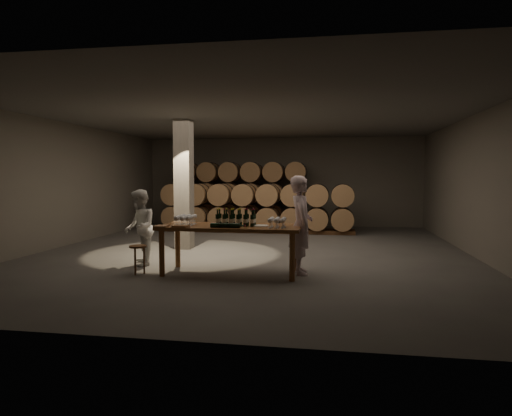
% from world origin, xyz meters
% --- Properties ---
extents(room, '(12.00, 12.00, 12.00)m').
position_xyz_m(room, '(-1.80, 0.20, 1.60)').
color(room, '#504D4B').
rests_on(room, ground).
extents(tasting_table, '(2.60, 1.10, 0.90)m').
position_xyz_m(tasting_table, '(0.00, -2.50, 0.80)').
color(tasting_table, brown).
rests_on(tasting_table, ground).
extents(barrel_stack_back, '(4.70, 0.95, 2.31)m').
position_xyz_m(barrel_stack_back, '(-1.35, 5.20, 1.20)').
color(barrel_stack_back, '#59321E').
rests_on(barrel_stack_back, ground).
extents(barrel_stack_front, '(6.26, 0.95, 1.57)m').
position_xyz_m(barrel_stack_front, '(-0.57, 3.80, 0.83)').
color(barrel_stack_front, '#59321E').
rests_on(barrel_stack_front, ground).
extents(bottle_cluster, '(0.73, 0.23, 0.32)m').
position_xyz_m(bottle_cluster, '(0.10, -2.53, 1.01)').
color(bottle_cluster, black).
rests_on(bottle_cluster, tasting_table).
extents(lying_bottles, '(0.63, 0.08, 0.08)m').
position_xyz_m(lying_bottles, '(0.00, -2.88, 0.94)').
color(lying_bottles, black).
rests_on(lying_bottles, tasting_table).
extents(glass_cluster_left, '(0.31, 0.53, 0.19)m').
position_xyz_m(glass_cluster_left, '(-0.85, -2.55, 1.03)').
color(glass_cluster_left, silver).
rests_on(glass_cluster_left, tasting_table).
extents(glass_cluster_right, '(0.31, 0.42, 0.18)m').
position_xyz_m(glass_cluster_right, '(0.88, -2.65, 1.03)').
color(glass_cluster_right, silver).
rests_on(glass_cluster_right, tasting_table).
extents(plate, '(0.30, 0.30, 0.02)m').
position_xyz_m(plate, '(0.56, -2.53, 0.91)').
color(plate, white).
rests_on(plate, tasting_table).
extents(notebook_near, '(0.28, 0.23, 0.03)m').
position_xyz_m(notebook_near, '(-0.83, -2.90, 0.92)').
color(notebook_near, brown).
rests_on(notebook_near, tasting_table).
extents(notebook_corner, '(0.25, 0.30, 0.02)m').
position_xyz_m(notebook_corner, '(-1.18, -2.92, 0.91)').
color(notebook_corner, brown).
rests_on(notebook_corner, tasting_table).
extents(pen, '(0.14, 0.06, 0.01)m').
position_xyz_m(pen, '(-0.71, -2.95, 0.91)').
color(pen, black).
rests_on(pen, tasting_table).
extents(stool, '(0.32, 0.32, 0.53)m').
position_xyz_m(stool, '(-1.68, -2.82, 0.44)').
color(stool, '#59321E').
rests_on(stool, ground).
extents(person_man, '(0.56, 0.74, 1.82)m').
position_xyz_m(person_man, '(1.28, -2.29, 0.91)').
color(person_man, beige).
rests_on(person_man, ground).
extents(person_woman, '(0.85, 0.93, 1.55)m').
position_xyz_m(person_woman, '(-1.99, -2.05, 0.77)').
color(person_woman, white).
rests_on(person_woman, ground).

